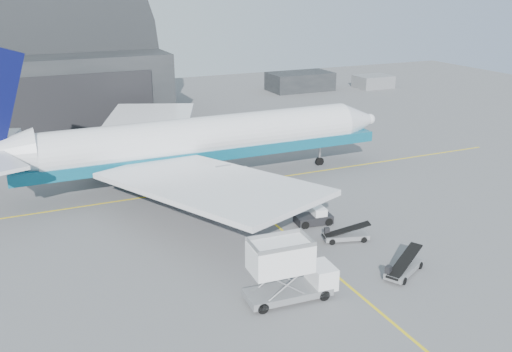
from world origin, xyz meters
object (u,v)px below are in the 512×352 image
airliner (189,142)px  belt_loader_a (404,268)px  catering_truck (287,271)px  pushback_tug (314,217)px  belt_loader_b (345,235)px

airliner → belt_loader_a: size_ratio=10.96×
catering_truck → pushback_tug: bearing=55.3°
airliner → catering_truck: bearing=-92.9°
catering_truck → belt_loader_a: size_ratio=1.48×
pushback_tug → belt_loader_a: bearing=-76.7°
catering_truck → belt_loader_a: catering_truck is taller
belt_loader_b → airliner: bearing=126.9°
catering_truck → belt_loader_b: 12.31m
catering_truck → pushback_tug: (9.20, 11.86, -1.82)m
airliner → catering_truck: airliner is taller
airliner → belt_loader_a: bearing=-72.2°
airliner → pushback_tug: size_ratio=13.78×
catering_truck → belt_loader_b: bearing=38.8°
belt_loader_b → belt_loader_a: bearing=-68.0°
catering_truck → pushback_tug: size_ratio=1.87×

